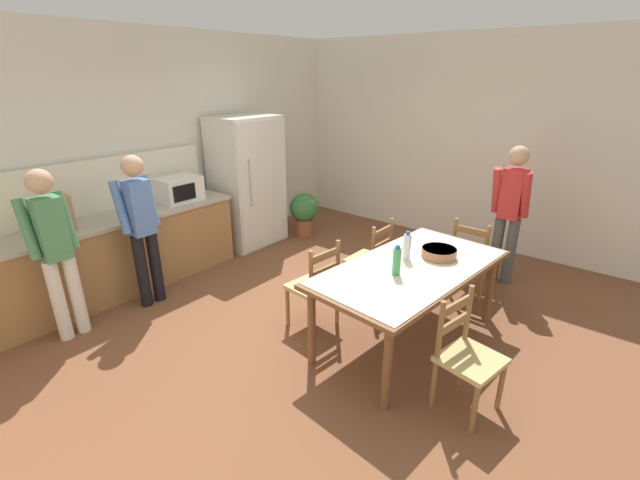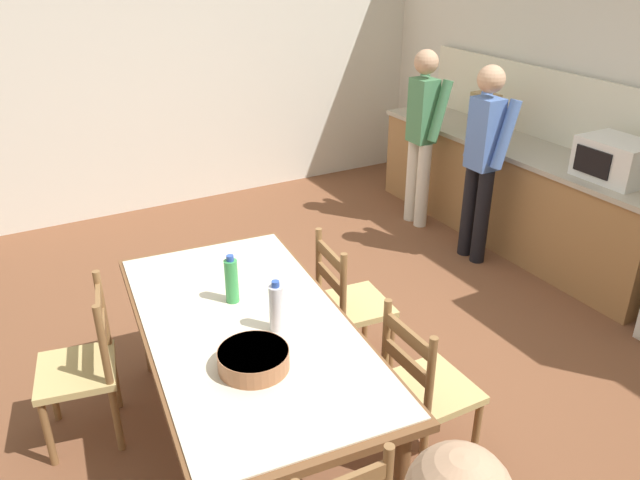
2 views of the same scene
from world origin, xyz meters
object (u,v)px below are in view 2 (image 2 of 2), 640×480
object	(u,v)px
paper_bag	(484,113)
bottle_off_centre	(276,307)
chair_side_far_right	(426,389)
chair_side_far_left	(350,305)
bottle_near_centre	(232,280)
dining_table	(248,337)
chair_side_near_left	(83,368)
microwave	(616,160)
serving_bowl	(253,358)
person_at_counter	(483,155)
person_at_sink	(422,130)

from	to	relation	value
paper_bag	bottle_off_centre	size ratio (longest dim) A/B	1.33
chair_side_far_right	bottle_off_centre	bearing A→B (deg)	57.77
chair_side_far_left	chair_side_far_right	distance (m)	0.88
bottle_near_centre	chair_side_far_left	size ratio (longest dim) A/B	0.30
dining_table	chair_side_near_left	size ratio (longest dim) A/B	2.22
bottle_near_centre	chair_side_far_left	xyz separation A→B (m)	(-0.12, 0.80, -0.46)
microwave	serving_bowl	xyz separation A→B (m)	(0.64, -3.16, -0.21)
dining_table	serving_bowl	distance (m)	0.37
paper_bag	person_at_counter	xyz separation A→B (m)	(0.57, -0.51, -0.15)
microwave	bottle_near_centre	distance (m)	3.03
bottle_off_centre	serving_bowl	xyz separation A→B (m)	(0.22, -0.22, -0.07)
paper_bag	bottle_off_centre	xyz separation A→B (m)	(1.81, -2.93, -0.17)
bottle_near_centre	person_at_counter	world-z (taller)	person_at_counter
paper_bag	chair_side_near_left	distance (m)	4.02
chair_side_near_left	person_at_sink	bearing A→B (deg)	124.49
person_at_sink	person_at_counter	xyz separation A→B (m)	(0.83, -0.02, 0.00)
paper_bag	person_at_sink	distance (m)	0.57
bottle_near_centre	serving_bowl	xyz separation A→B (m)	(0.57, -0.13, -0.07)
chair_side_near_left	serving_bowl	bearing A→B (deg)	48.12
dining_table	bottle_near_centre	bearing A→B (deg)	174.60
serving_bowl	person_at_counter	bearing A→B (deg)	118.86
chair_side_far_left	person_at_sink	world-z (taller)	person_at_sink
paper_bag	chair_side_near_left	xyz separation A→B (m)	(1.19, -3.79, -0.62)
dining_table	chair_side_far_right	size ratio (longest dim) A/B	2.22
bottle_off_centre	person_at_counter	xyz separation A→B (m)	(-1.23, 2.42, 0.02)
chair_side_near_left	person_at_counter	size ratio (longest dim) A/B	0.56
bottle_off_centre	person_at_counter	bearing A→B (deg)	116.98
paper_bag	chair_side_far_right	bearing A→B (deg)	-46.18
microwave	person_at_sink	distance (m)	1.72
chair_side_far_left	person_at_counter	bearing A→B (deg)	-60.18
chair_side_far_left	chair_side_near_left	world-z (taller)	same
microwave	bottle_near_centre	xyz separation A→B (m)	(0.07, -3.03, -0.14)
dining_table	person_at_sink	size ratio (longest dim) A/B	1.24
chair_side_far_right	dining_table	bearing A→B (deg)	55.90
microwave	chair_side_near_left	xyz separation A→B (m)	(-0.20, -3.80, -0.59)
chair_side_far_right	person_at_sink	distance (m)	3.09
bottle_near_centre	person_at_counter	size ratio (longest dim) A/B	0.17
bottle_near_centre	chair_side_far_right	bearing A→B (deg)	43.67
microwave	bottle_off_centre	world-z (taller)	microwave
paper_bag	serving_bowl	distance (m)	3.76
paper_bag	bottle_off_centre	bearing A→B (deg)	-58.36
microwave	chair_side_near_left	world-z (taller)	microwave
paper_bag	bottle_near_centre	xyz separation A→B (m)	(1.46, -3.02, -0.17)
chair_side_far_left	person_at_sink	distance (m)	2.40
microwave	paper_bag	xyz separation A→B (m)	(-1.39, -0.01, 0.03)
microwave	person_at_sink	xyz separation A→B (m)	(-1.64, -0.50, -0.12)
paper_bag	dining_table	xyz separation A→B (m)	(1.70, -3.04, -0.37)
paper_bag	chair_side_far_left	distance (m)	2.67
serving_bowl	chair_side_near_left	distance (m)	1.12
microwave	chair_side_far_left	size ratio (longest dim) A/B	0.55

